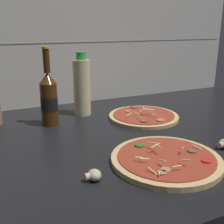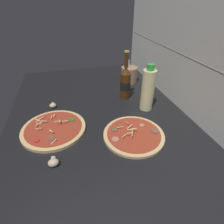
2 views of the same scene
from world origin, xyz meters
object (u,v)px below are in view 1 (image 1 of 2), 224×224
(oil_bottle, at_px, (82,87))
(mushroom_right, at_px, (94,175))
(pizza_near, at_px, (166,159))
(pizza_far, at_px, (144,116))
(beer_bottle, at_px, (49,98))

(oil_bottle, bearing_deg, mushroom_right, -106.06)
(pizza_near, height_order, mushroom_right, pizza_near)
(mushroom_right, bearing_deg, pizza_far, 45.53)
(pizza_far, bearing_deg, oil_bottle, 143.51)
(mushroom_right, bearing_deg, pizza_near, 1.46)
(pizza_near, xyz_separation_m, beer_bottle, (-0.21, 0.42, 0.09))
(beer_bottle, bearing_deg, pizza_near, -63.17)
(pizza_near, height_order, beer_bottle, beer_bottle)
(pizza_far, distance_m, beer_bottle, 0.37)
(pizza_near, xyz_separation_m, oil_bottle, (-0.06, 0.49, 0.11))
(pizza_near, relative_size, pizza_far, 1.08)
(oil_bottle, xyz_separation_m, mushroom_right, (-0.14, -0.50, -0.10))
(pizza_far, relative_size, mushroom_right, 6.88)
(pizza_far, xyz_separation_m, beer_bottle, (-0.35, 0.08, 0.09))
(beer_bottle, relative_size, mushroom_right, 7.11)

